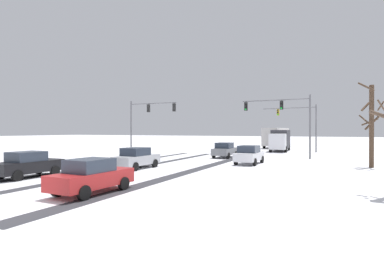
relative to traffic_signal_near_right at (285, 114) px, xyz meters
The scene contains 15 objects.
wheel_track_left_lane 15.81m from the traffic_signal_near_right, 130.04° to the right, with size 0.84×29.71×0.01m, color #38383D.
wheel_track_right_lane 17.92m from the traffic_signal_near_right, 138.08° to the right, with size 0.78×29.71×0.01m, color #38383D.
wheel_track_center 13.37m from the traffic_signal_near_right, 112.69° to the right, with size 1.04×29.71×0.01m, color #38383D.
sidewalk_kerb_right 14.24m from the traffic_signal_near_right, 73.51° to the right, with size 4.00×29.71×0.12m, color white.
traffic_signal_near_right is the anchor object (origin of this frame).
traffic_signal_near_left 15.63m from the traffic_signal_near_right, behind, with size 6.27×0.44×6.50m.
traffic_signal_far_right 12.11m from the traffic_signal_near_right, 88.39° to the left, with size 7.33×0.73×6.50m.
car_grey_lead 7.36m from the traffic_signal_near_right, behind, with size 1.84×4.10×1.62m.
car_white_second 7.41m from the traffic_signal_near_right, 110.23° to the right, with size 1.92×4.14×1.62m.
car_silver_third 16.26m from the traffic_signal_near_right, 125.95° to the right, with size 1.93×4.15×1.62m.
car_black_fourth 23.49m from the traffic_signal_near_right, 123.67° to the right, with size 1.94×4.15×1.62m.
car_red_fifth 22.39m from the traffic_signal_near_right, 105.13° to the right, with size 1.95×4.16×1.62m.
bus_oncoming 22.34m from the traffic_signal_near_right, 101.56° to the left, with size 2.94×11.08×3.38m.
box_truck_delivery 12.84m from the traffic_signal_near_right, 100.84° to the left, with size 2.53×7.48×3.02m.
bare_tree_sidewalk_mid 8.56m from the traffic_signal_near_right, 31.32° to the right, with size 2.02×1.78×6.81m.
Camera 1 is at (12.10, -7.08, 2.93)m, focal length 28.36 mm.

